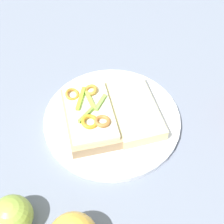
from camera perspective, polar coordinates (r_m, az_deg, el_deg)
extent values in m
plane|color=slate|center=(0.71, 0.00, -1.64)|extent=(2.00, 2.00, 0.00)
cylinder|color=white|center=(0.71, 0.00, -1.33)|extent=(0.28, 0.28, 0.01)
cube|color=tan|center=(0.69, -3.67, -1.05)|extent=(0.18, 0.15, 0.03)
cube|color=#EDE7C0|center=(0.67, -3.75, -0.12)|extent=(0.17, 0.14, 0.01)
torus|color=#B58320|center=(0.65, -3.75, -1.63)|extent=(0.04, 0.04, 0.01)
torus|color=#AD6C33|center=(0.65, -1.62, -1.53)|extent=(0.04, 0.04, 0.01)
torus|color=#A9792D|center=(0.70, -3.58, 3.68)|extent=(0.04, 0.04, 0.02)
torus|color=#C47828|center=(0.69, -6.68, 2.97)|extent=(0.04, 0.04, 0.02)
cube|color=#7CB249|center=(0.68, -1.95, 1.62)|extent=(0.03, 0.04, 0.01)
cube|color=#8DB140|center=(0.68, -3.65, 1.90)|extent=(0.05, 0.02, 0.01)
cube|color=#7AB33C|center=(0.66, -4.40, -0.52)|extent=(0.02, 0.04, 0.01)
cube|color=#8ABC2F|center=(0.68, -5.24, 2.27)|extent=(0.05, 0.05, 0.01)
cube|color=beige|center=(0.70, 3.60, 0.30)|extent=(0.18, 0.14, 0.03)
sphere|color=#8FAC42|center=(0.60, -16.36, -16.32)|extent=(0.10, 0.10, 0.07)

